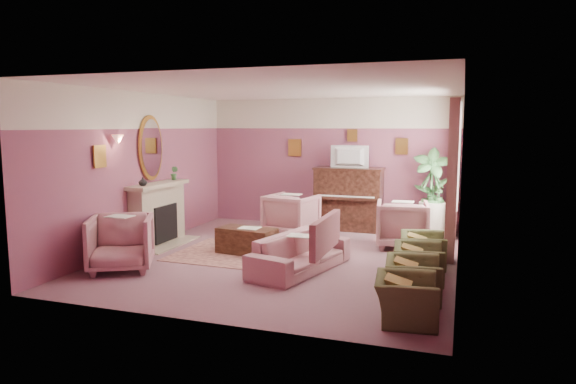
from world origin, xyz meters
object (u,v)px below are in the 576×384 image
(television, at_px, (349,155))
(olive_chair_d, at_px, (423,244))
(floral_armchair_front, at_px, (121,240))
(side_table, at_px, (432,219))
(piano, at_px, (349,199))
(floral_armchair_right, at_px, (402,222))
(olive_chair_b, at_px, (413,272))
(sofa, at_px, (300,246))
(olive_chair_c, at_px, (418,257))
(floral_armchair_left, at_px, (291,212))
(coffee_table, at_px, (247,241))
(olive_chair_a, at_px, (406,292))

(television, relative_size, olive_chair_d, 1.01)
(floral_armchair_front, height_order, side_table, floral_armchair_front)
(piano, height_order, floral_armchair_right, piano)
(olive_chair_b, relative_size, olive_chair_d, 1.00)
(sofa, relative_size, olive_chair_c, 2.41)
(sofa, xyz_separation_m, floral_armchair_front, (-2.60, -0.86, 0.09))
(piano, bearing_deg, floral_armchair_left, -134.49)
(piano, bearing_deg, olive_chair_c, -62.17)
(coffee_table, bearing_deg, olive_chair_c, -12.14)
(sofa, xyz_separation_m, olive_chair_b, (1.75, -0.74, -0.04))
(coffee_table, xyz_separation_m, olive_chair_d, (2.94, 0.19, 0.12))
(olive_chair_c, distance_m, side_table, 3.09)
(television, bearing_deg, sofa, -90.48)
(coffee_table, xyz_separation_m, sofa, (1.19, -0.71, 0.16))
(side_table, bearing_deg, coffee_table, -140.25)
(floral_armchair_left, xyz_separation_m, olive_chair_a, (2.68, -3.93, -0.13))
(coffee_table, relative_size, floral_armchair_left, 1.06)
(olive_chair_c, bearing_deg, television, 118.20)
(olive_chair_a, distance_m, side_table, 4.73)
(floral_armchair_left, height_order, olive_chair_b, floral_armchair_left)
(floral_armchair_right, distance_m, side_table, 1.20)
(coffee_table, distance_m, floral_armchair_left, 1.69)
(coffee_table, bearing_deg, floral_armchair_right, 28.57)
(side_table, bearing_deg, floral_armchair_right, -112.75)
(piano, xyz_separation_m, sofa, (-0.03, -3.34, -0.26))
(sofa, height_order, floral_armchair_left, floral_armchair_left)
(olive_chair_b, relative_size, side_table, 1.13)
(floral_armchair_front, relative_size, side_table, 1.35)
(television, distance_m, olive_chair_a, 5.30)
(sofa, height_order, olive_chair_b, sofa)
(coffee_table, relative_size, side_table, 1.43)
(piano, relative_size, olive_chair_b, 1.77)
(floral_armchair_left, bearing_deg, piano, 45.51)
(olive_chair_a, bearing_deg, floral_armchair_left, 124.30)
(television, xyz_separation_m, floral_armchair_right, (1.27, -1.22, -1.13))
(olive_chair_b, relative_size, olive_chair_c, 1.00)
(olive_chair_a, height_order, olive_chair_d, same)
(olive_chair_d, bearing_deg, sofa, -152.79)
(olive_chair_d, height_order, side_table, side_table)
(olive_chair_d, distance_m, side_table, 2.27)
(olive_chair_d, bearing_deg, olive_chair_a, -90.00)
(piano, distance_m, sofa, 3.35)
(floral_armchair_front, distance_m, olive_chair_a, 4.41)
(olive_chair_d, bearing_deg, piano, 125.19)
(floral_armchair_right, bearing_deg, piano, 134.93)
(floral_armchair_left, relative_size, olive_chair_a, 1.19)
(television, distance_m, floral_armchair_right, 2.09)
(sofa, xyz_separation_m, olive_chair_a, (1.75, -1.56, -0.04))
(side_table, bearing_deg, olive_chair_b, -90.12)
(television, xyz_separation_m, sofa, (-0.03, -3.29, -1.21))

